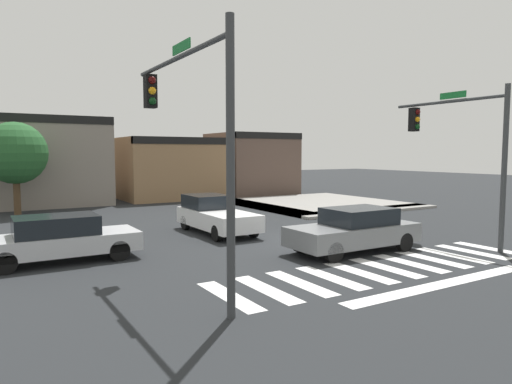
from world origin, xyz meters
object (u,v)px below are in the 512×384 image
at_px(car_gray, 354,230).
at_px(roadside_tree, 15,153).
at_px(car_silver, 59,238).
at_px(traffic_signal_southwest, 189,115).
at_px(traffic_signal_southeast, 460,138).
at_px(car_white, 215,215).

bearing_deg(car_gray, roadside_tree, -60.53).
bearing_deg(car_gray, car_silver, -22.37).
xyz_separation_m(traffic_signal_southwest, traffic_signal_southeast, (10.91, 0.37, -0.33)).
relative_size(traffic_signal_southwest, traffic_signal_southeast, 1.07).
relative_size(traffic_signal_southwest, car_silver, 1.31).
relative_size(car_silver, car_gray, 1.00).
xyz_separation_m(traffic_signal_southwest, car_gray, (6.63, 1.32, -3.53)).
xyz_separation_m(car_white, car_silver, (-6.50, -2.29, -0.02)).
height_order(traffic_signal_southwest, car_silver, traffic_signal_southwest).
height_order(car_silver, car_gray, car_gray).
distance_m(car_white, roadside_tree, 12.73).
xyz_separation_m(traffic_signal_southeast, car_silver, (-13.19, 4.61, -3.22)).
distance_m(car_white, car_silver, 6.89).
height_order(car_silver, roadside_tree, roadside_tree).
relative_size(traffic_signal_southeast, car_silver, 1.22).
bearing_deg(traffic_signal_southeast, car_white, 44.08).
height_order(traffic_signal_southeast, car_silver, traffic_signal_southeast).
height_order(car_white, car_silver, car_white).
bearing_deg(car_silver, car_gray, -22.37).
distance_m(traffic_signal_southeast, car_silver, 14.34).
relative_size(traffic_signal_southwest, car_white, 1.33).
height_order(traffic_signal_southwest, car_gray, traffic_signal_southwest).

